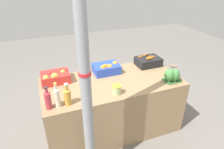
{
  "coord_description": "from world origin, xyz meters",
  "views": [
    {
      "loc": [
        -0.84,
        -2.18,
        2.15
      ],
      "look_at": [
        0.0,
        0.0,
        0.9
      ],
      "focal_mm": 32.0,
      "sensor_mm": 36.0,
      "label": 1
    }
  ],
  "objects_px": {
    "sparrow_bird": "(174,66)",
    "support_pole": "(85,82)",
    "broccoli_pile": "(172,75)",
    "juice_bottle_amber": "(67,96)",
    "orange_crate": "(107,68)",
    "juice_bottle_cloudy": "(57,97)",
    "apple_crate": "(55,77)",
    "juice_bottle_ruby": "(48,100)",
    "pickle_jar": "(117,90)",
    "carrot_crate": "(148,61)"
  },
  "relations": [
    {
      "from": "carrot_crate",
      "to": "juice_bottle_ruby",
      "type": "distance_m",
      "value": 1.66
    },
    {
      "from": "apple_crate",
      "to": "juice_bottle_ruby",
      "type": "height_order",
      "value": "juice_bottle_ruby"
    },
    {
      "from": "support_pole",
      "to": "orange_crate",
      "type": "distance_m",
      "value": 1.14
    },
    {
      "from": "apple_crate",
      "to": "juice_bottle_amber",
      "type": "distance_m",
      "value": 0.57
    },
    {
      "from": "support_pole",
      "to": "pickle_jar",
      "type": "xyz_separation_m",
      "value": [
        0.45,
        0.37,
        -0.4
      ]
    },
    {
      "from": "carrot_crate",
      "to": "juice_bottle_ruby",
      "type": "bearing_deg",
      "value": -159.88
    },
    {
      "from": "carrot_crate",
      "to": "juice_bottle_amber",
      "type": "height_order",
      "value": "juice_bottle_amber"
    },
    {
      "from": "juice_bottle_ruby",
      "to": "juice_bottle_cloudy",
      "type": "xyz_separation_m",
      "value": [
        0.1,
        0.0,
        0.01
      ]
    },
    {
      "from": "orange_crate",
      "to": "broccoli_pile",
      "type": "xyz_separation_m",
      "value": [
        0.73,
        -0.55,
        0.02
      ]
    },
    {
      "from": "orange_crate",
      "to": "juice_bottle_ruby",
      "type": "xyz_separation_m",
      "value": [
        -0.86,
        -0.56,
        0.04
      ]
    },
    {
      "from": "apple_crate",
      "to": "juice_bottle_cloudy",
      "type": "xyz_separation_m",
      "value": [
        -0.05,
        -0.57,
        0.05
      ]
    },
    {
      "from": "juice_bottle_cloudy",
      "to": "juice_bottle_amber",
      "type": "relative_size",
      "value": 1.11
    },
    {
      "from": "carrot_crate",
      "to": "juice_bottle_cloudy",
      "type": "relative_size",
      "value": 1.25
    },
    {
      "from": "pickle_jar",
      "to": "sparrow_bird",
      "type": "distance_m",
      "value": 0.83
    },
    {
      "from": "juice_bottle_cloudy",
      "to": "pickle_jar",
      "type": "relative_size",
      "value": 2.52
    },
    {
      "from": "sparrow_bird",
      "to": "juice_bottle_amber",
      "type": "bearing_deg",
      "value": -122.15
    },
    {
      "from": "carrot_crate",
      "to": "pickle_jar",
      "type": "relative_size",
      "value": 3.14
    },
    {
      "from": "support_pole",
      "to": "broccoli_pile",
      "type": "height_order",
      "value": "support_pole"
    },
    {
      "from": "pickle_jar",
      "to": "juice_bottle_amber",
      "type": "bearing_deg",
      "value": 179.93
    },
    {
      "from": "orange_crate",
      "to": "juice_bottle_amber",
      "type": "relative_size",
      "value": 1.38
    },
    {
      "from": "broccoli_pile",
      "to": "juice_bottle_cloudy",
      "type": "relative_size",
      "value": 0.82
    },
    {
      "from": "support_pole",
      "to": "apple_crate",
      "type": "distance_m",
      "value": 1.03
    },
    {
      "from": "sparrow_bird",
      "to": "support_pole",
      "type": "bearing_deg",
      "value": -105.85
    },
    {
      "from": "support_pole",
      "to": "juice_bottle_ruby",
      "type": "xyz_separation_m",
      "value": [
        -0.34,
        0.37,
        -0.35
      ]
    },
    {
      "from": "pickle_jar",
      "to": "apple_crate",
      "type": "bearing_deg",
      "value": 138.73
    },
    {
      "from": "support_pole",
      "to": "apple_crate",
      "type": "bearing_deg",
      "value": 101.68
    },
    {
      "from": "carrot_crate",
      "to": "sparrow_bird",
      "type": "relative_size",
      "value": 3.08
    },
    {
      "from": "support_pole",
      "to": "carrot_crate",
      "type": "height_order",
      "value": "support_pole"
    },
    {
      "from": "broccoli_pile",
      "to": "juice_bottle_amber",
      "type": "distance_m",
      "value": 1.38
    },
    {
      "from": "broccoli_pile",
      "to": "juice_bottle_amber",
      "type": "height_order",
      "value": "juice_bottle_amber"
    },
    {
      "from": "juice_bottle_cloudy",
      "to": "support_pole",
      "type": "bearing_deg",
      "value": -57.14
    },
    {
      "from": "support_pole",
      "to": "orange_crate",
      "type": "height_order",
      "value": "support_pole"
    },
    {
      "from": "broccoli_pile",
      "to": "sparrow_bird",
      "type": "relative_size",
      "value": 2.04
    },
    {
      "from": "juice_bottle_cloudy",
      "to": "pickle_jar",
      "type": "distance_m",
      "value": 0.7
    },
    {
      "from": "orange_crate",
      "to": "juice_bottle_ruby",
      "type": "bearing_deg",
      "value": -146.86
    },
    {
      "from": "juice_bottle_amber",
      "to": "sparrow_bird",
      "type": "relative_size",
      "value": 2.23
    },
    {
      "from": "apple_crate",
      "to": "broccoli_pile",
      "type": "xyz_separation_m",
      "value": [
        1.45,
        -0.55,
        0.02
      ]
    },
    {
      "from": "broccoli_pile",
      "to": "juice_bottle_cloudy",
      "type": "distance_m",
      "value": 1.49
    },
    {
      "from": "broccoli_pile",
      "to": "support_pole",
      "type": "bearing_deg",
      "value": -162.86
    },
    {
      "from": "support_pole",
      "to": "juice_bottle_amber",
      "type": "xyz_separation_m",
      "value": [
        -0.13,
        0.37,
        -0.35
      ]
    },
    {
      "from": "support_pole",
      "to": "carrot_crate",
      "type": "xyz_separation_m",
      "value": [
        1.22,
        0.94,
        -0.4
      ]
    },
    {
      "from": "orange_crate",
      "to": "pickle_jar",
      "type": "bearing_deg",
      "value": -97.41
    },
    {
      "from": "juice_bottle_cloudy",
      "to": "juice_bottle_amber",
      "type": "height_order",
      "value": "juice_bottle_cloudy"
    },
    {
      "from": "carrot_crate",
      "to": "broccoli_pile",
      "type": "xyz_separation_m",
      "value": [
        0.03,
        -0.56,
        0.03
      ]
    },
    {
      "from": "pickle_jar",
      "to": "orange_crate",
      "type": "bearing_deg",
      "value": 82.59
    },
    {
      "from": "orange_crate",
      "to": "juice_bottle_cloudy",
      "type": "distance_m",
      "value": 0.95
    },
    {
      "from": "orange_crate",
      "to": "juice_bottle_cloudy",
      "type": "xyz_separation_m",
      "value": [
        -0.77,
        -0.56,
        0.05
      ]
    },
    {
      "from": "juice_bottle_ruby",
      "to": "apple_crate",
      "type": "bearing_deg",
      "value": 75.91
    },
    {
      "from": "carrot_crate",
      "to": "apple_crate",
      "type": "bearing_deg",
      "value": -179.91
    },
    {
      "from": "orange_crate",
      "to": "broccoli_pile",
      "type": "relative_size",
      "value": 1.52
    }
  ]
}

